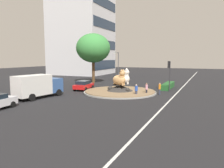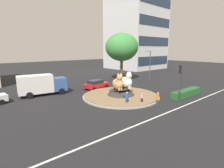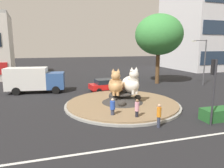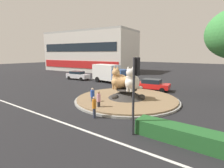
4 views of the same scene
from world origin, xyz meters
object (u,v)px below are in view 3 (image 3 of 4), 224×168
object	(u,v)px
pedestrian_blue_shirt	(113,108)
delivery_box_truck	(34,79)
cat_statue_white	(131,83)
pedestrian_pink_shirt	(137,109)
hatchback_near_shophouse	(106,85)
office_tower	(208,4)
traffic_light_mast	(214,80)
cat_statue_calico	(116,85)
pedestrian_orange_shirt	(159,115)
streetlight_arm	(203,59)
broadleaf_tree_behind_island	(159,35)

from	to	relation	value
pedestrian_blue_shirt	delivery_box_truck	xyz separation A→B (m)	(-6.39, 11.22, 0.77)
cat_statue_white	pedestrian_blue_shirt	world-z (taller)	cat_statue_white
pedestrian_pink_shirt	pedestrian_blue_shirt	bearing A→B (deg)	101.37
pedestrian_blue_shirt	hatchback_near_shophouse	xyz separation A→B (m)	(2.06, 9.56, -0.05)
office_tower	pedestrian_pink_shirt	xyz separation A→B (m)	(-30.11, -29.12, -14.15)
delivery_box_truck	cat_statue_white	bearing A→B (deg)	-35.20
delivery_box_truck	hatchback_near_shophouse	bearing A→B (deg)	-3.70
traffic_light_mast	delivery_box_truck	distance (m)	19.27
cat_statue_calico	delivery_box_truck	size ratio (longest dim) A/B	0.34
cat_statue_calico	office_tower	bearing A→B (deg)	144.84
pedestrian_pink_shirt	pedestrian_orange_shirt	xyz separation A→B (m)	(0.93, -1.62, 0.01)
pedestrian_orange_shirt	hatchback_near_shophouse	distance (m)	12.17
streetlight_arm	cat_statue_calico	bearing A→B (deg)	19.17
pedestrian_blue_shirt	delivery_box_truck	size ratio (longest dim) A/B	0.24
cat_statue_calico	pedestrian_blue_shirt	size ratio (longest dim) A/B	1.46
broadleaf_tree_behind_island	pedestrian_pink_shirt	xyz separation A→B (m)	(-9.02, -13.50, -6.15)
hatchback_near_shophouse	pedestrian_pink_shirt	bearing A→B (deg)	-100.26
pedestrian_pink_shirt	broadleaf_tree_behind_island	bearing A→B (deg)	8.94
streetlight_arm	hatchback_near_shophouse	bearing A→B (deg)	-5.33
pedestrian_pink_shirt	delivery_box_truck	bearing A→B (deg)	75.94
traffic_light_mast	office_tower	world-z (taller)	office_tower
traffic_light_mast	hatchback_near_shophouse	distance (m)	13.67
cat_statue_calico	pedestrian_orange_shirt	size ratio (longest dim) A/B	1.40
cat_statue_calico	pedestrian_orange_shirt	distance (m)	5.78
cat_statue_calico	cat_statue_white	size ratio (longest dim) A/B	0.93
broadleaf_tree_behind_island	streetlight_arm	distance (m)	6.96
cat_statue_white	pedestrian_orange_shirt	bearing A→B (deg)	-10.59
pedestrian_pink_shirt	pedestrian_orange_shirt	world-z (taller)	pedestrian_orange_shirt
office_tower	streetlight_arm	bearing A→B (deg)	-131.97
traffic_light_mast	streetlight_arm	xyz separation A→B (m)	(9.61, 12.59, 0.50)
delivery_box_truck	pedestrian_blue_shirt	bearing A→B (deg)	-52.96
cat_statue_white	broadleaf_tree_behind_island	bearing A→B (deg)	131.15
office_tower	streetlight_arm	xyz separation A→B (m)	(-15.80, -18.74, -11.28)
streetlight_arm	hatchback_near_shophouse	distance (m)	14.17
office_tower	pedestrian_pink_shirt	distance (m)	44.21
cat_statue_white	delivery_box_truck	xyz separation A→B (m)	(-9.05, 8.32, -0.52)
office_tower	pedestrian_blue_shirt	bearing A→B (deg)	-140.26
hatchback_near_shophouse	delivery_box_truck	xyz separation A→B (m)	(-8.45, 1.66, 0.82)
traffic_light_mast	pedestrian_pink_shirt	world-z (taller)	traffic_light_mast
pedestrian_blue_shirt	pedestrian_orange_shirt	xyz separation A→B (m)	(2.54, -2.60, 0.06)
traffic_light_mast	hatchback_near_shophouse	bearing A→B (deg)	27.92
streetlight_arm	pedestrian_orange_shirt	distance (m)	18.20
office_tower	delivery_box_truck	distance (m)	43.80
traffic_light_mast	pedestrian_blue_shirt	size ratio (longest dim) A/B	2.88
office_tower	broadleaf_tree_behind_island	bearing A→B (deg)	-145.31
office_tower	delivery_box_truck	bearing A→B (deg)	-157.89
cat_statue_white	delivery_box_truck	size ratio (longest dim) A/B	0.37
cat_statue_calico	pedestrian_blue_shirt	bearing A→B (deg)	-6.50
pedestrian_pink_shirt	pedestrian_blue_shirt	size ratio (longest dim) A/B	1.04
office_tower	pedestrian_blue_shirt	distance (m)	44.72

